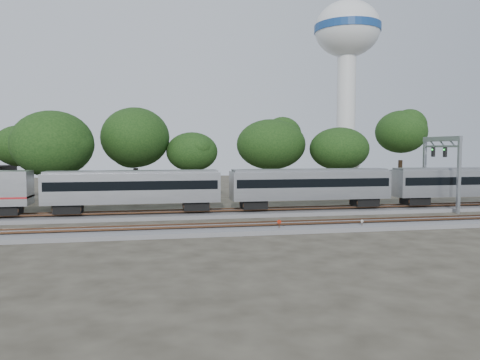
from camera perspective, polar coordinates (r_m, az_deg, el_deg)
The scene contains 16 objects.
ground at distance 46.87m, azimuth 0.05°, elevation -5.36°, with size 160.00×160.00×0.00m, color #383328.
track_far at distance 52.68m, azimuth -1.16°, elevation -4.10°, with size 160.00×5.00×0.73m.
track_near at distance 42.97m, azimuth 1.04°, elevation -5.94°, with size 160.00×5.00×0.73m.
train at distance 64.16m, azimuth 25.83°, elevation -0.20°, with size 136.39×3.33×4.91m.
switch_stand_red at distance 42.23m, azimuth 4.80°, elevation -5.41°, with size 0.35×0.15×1.14m.
switch_stand_white at distance 44.75m, azimuth 14.65°, elevation -5.14°, with size 0.30×0.14×0.97m.
switch_lever at distance 42.82m, azimuth 9.96°, elevation -6.11°, with size 0.50×0.30×0.30m, color #512D19.
water_tower at distance 104.60m, azimuth 12.92°, elevation 15.32°, with size 13.82×13.82×38.26m.
signal_gantry at distance 62.00m, azimuth 23.30°, elevation 2.65°, with size 0.62×7.35×8.94m.
tree_1 at distance 70.03m, azimuth -25.21°, elevation 3.76°, with size 7.94×7.94×11.19m.
tree_2 at distance 61.25m, azimuth -21.88°, elevation 4.07°, with size 8.16×8.16×11.50m.
tree_3 at distance 64.73m, azimuth -12.66°, elevation 5.05°, with size 9.08×9.08×12.81m.
tree_4 at distance 64.02m, azimuth -5.86°, elevation 3.41°, with size 7.13×7.13×10.05m.
tree_5 at distance 69.92m, azimuth 3.80°, elevation 4.32°, with size 8.18×8.18×11.53m.
tree_6 at distance 70.00m, azimuth 12.01°, elevation 3.72°, with size 7.53×7.53×10.62m.
tree_7 at distance 82.70m, azimuth 19.04°, elevation 5.56°, with size 10.37×10.37×14.61m.
Camera 1 is at (-8.57, -45.45, 7.62)m, focal length 35.00 mm.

